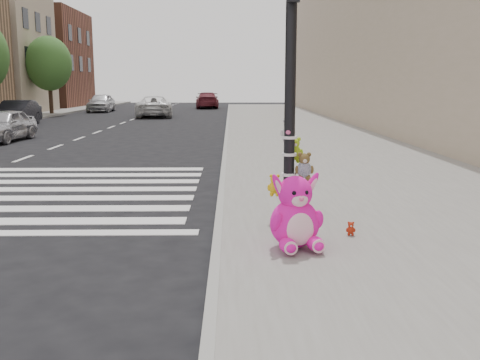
{
  "coord_description": "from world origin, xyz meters",
  "views": [
    {
      "loc": [
        1.74,
        -6.0,
        2.21
      ],
      "look_at": [
        1.88,
        2.12,
        0.75
      ],
      "focal_mm": 40.0,
      "sensor_mm": 36.0,
      "label": 1
    }
  ],
  "objects_px": {
    "pink_bunny": "(295,217)",
    "red_teddy": "(351,228)",
    "signal_pole": "(291,112)",
    "car_silver_far": "(3,125)",
    "car_white_near": "(154,106)",
    "car_dark_far": "(17,113)"
  },
  "relations": [
    {
      "from": "signal_pole",
      "to": "car_dark_far",
      "type": "bearing_deg",
      "value": 120.2
    },
    {
      "from": "red_teddy",
      "to": "car_white_near",
      "type": "xyz_separation_m",
      "value": [
        -6.9,
        29.68,
        0.47
      ]
    },
    {
      "from": "car_silver_far",
      "to": "car_white_near",
      "type": "height_order",
      "value": "car_white_near"
    },
    {
      "from": "pink_bunny",
      "to": "red_teddy",
      "type": "relative_size",
      "value": 5.01
    },
    {
      "from": "car_silver_far",
      "to": "car_white_near",
      "type": "xyz_separation_m",
      "value": [
        3.67,
        15.77,
        0.08
      ]
    },
    {
      "from": "red_teddy",
      "to": "car_white_near",
      "type": "distance_m",
      "value": 30.48
    },
    {
      "from": "car_silver_far",
      "to": "car_white_near",
      "type": "relative_size",
      "value": 0.72
    },
    {
      "from": "car_white_near",
      "to": "signal_pole",
      "type": "bearing_deg",
      "value": 95.19
    },
    {
      "from": "signal_pole",
      "to": "pink_bunny",
      "type": "distance_m",
      "value": 1.77
    },
    {
      "from": "car_silver_far",
      "to": "car_dark_far",
      "type": "height_order",
      "value": "car_dark_far"
    },
    {
      "from": "red_teddy",
      "to": "car_white_near",
      "type": "height_order",
      "value": "car_white_near"
    },
    {
      "from": "pink_bunny",
      "to": "red_teddy",
      "type": "xyz_separation_m",
      "value": [
        0.84,
        0.56,
        -0.31
      ]
    },
    {
      "from": "red_teddy",
      "to": "car_silver_far",
      "type": "height_order",
      "value": "car_silver_far"
    },
    {
      "from": "signal_pole",
      "to": "car_silver_far",
      "type": "relative_size",
      "value": 1.08
    },
    {
      "from": "signal_pole",
      "to": "red_teddy",
      "type": "height_order",
      "value": "signal_pole"
    },
    {
      "from": "pink_bunny",
      "to": "red_teddy",
      "type": "height_order",
      "value": "pink_bunny"
    },
    {
      "from": "signal_pole",
      "to": "red_teddy",
      "type": "xyz_separation_m",
      "value": [
        0.78,
        -0.68,
        -1.57
      ]
    },
    {
      "from": "signal_pole",
      "to": "pink_bunny",
      "type": "bearing_deg",
      "value": -93.01
    },
    {
      "from": "car_silver_far",
      "to": "red_teddy",
      "type": "bearing_deg",
      "value": -50.4
    },
    {
      "from": "car_dark_far",
      "to": "red_teddy",
      "type": "bearing_deg",
      "value": -61.73
    },
    {
      "from": "pink_bunny",
      "to": "car_white_near",
      "type": "height_order",
      "value": "car_white_near"
    },
    {
      "from": "pink_bunny",
      "to": "car_white_near",
      "type": "xyz_separation_m",
      "value": [
        -6.06,
        30.25,
        0.17
      ]
    }
  ]
}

